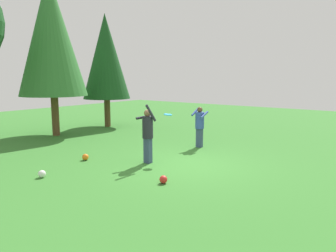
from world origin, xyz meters
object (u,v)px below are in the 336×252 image
Objects in this scene: frisbee at (168,115)px; ball_white at (42,174)px; person_thrower at (148,131)px; ball_red at (163,179)px; ball_orange at (85,157)px; tree_center at (51,36)px; tree_right at (106,57)px; person_catcher at (200,124)px.

ball_white is (-3.61, 1.59, -1.40)m from frisbee.
ball_red is (-1.27, -1.61, -0.92)m from person_thrower.
tree_center is at bearing 66.16° from ball_orange.
tree_center reaches higher than ball_orange.
tree_right reaches higher than person_thrower.
person_thrower is 0.90m from frisbee.
frisbee is (0.72, -0.25, 0.48)m from person_thrower.
person_thrower is 0.31× the size of tree_right.
person_catcher is 7.70× the size of ball_white.
ball_orange is (1.89, 0.52, 0.00)m from ball_white.
tree_center is at bearing 73.90° from ball_red.
ball_white is 9.75m from tree_right.
ball_red is (1.62, -2.95, 0.00)m from ball_white.
tree_right reaches higher than frisbee.
tree_center reaches higher than person_catcher.
tree_right is (7.29, 5.34, 3.66)m from ball_white.
ball_orange is 0.04× the size of tree_right.
ball_orange reaches higher than ball_red.
tree_right is at bearing -105.51° from person_catcher.
person_thrower is 9.14× the size of ball_red.
ball_red is 3.48m from ball_orange.
ball_orange is 0.03× the size of tree_center.
tree_center reaches higher than tree_right.
person_thrower reaches higher than ball_red.
ball_red is 9.63m from tree_center.
tree_right reaches higher than ball_orange.
person_catcher is 0.26× the size of tree_right.
tree_right is 0.83× the size of tree_center.
tree_right is at bearing 75.83° from person_thrower.
ball_red is at bearing -109.20° from person_thrower.
tree_center reaches higher than ball_red.
ball_orange is 8.11m from tree_right.
tree_right is (5.67, 8.29, 3.66)m from ball_red.
ball_orange is at bearing 137.43° from person_thrower.
ball_red is 10.69m from tree_right.
frisbee is at bearing 34.21° from ball_red.
ball_white is at bearing -17.50° from person_catcher.
frisbee is 4.19m from ball_white.
frisbee reaches higher than ball_white.
person_catcher reaches higher than ball_white.
ball_red is at bearing -61.25° from ball_white.
frisbee is 3.06m from ball_orange.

